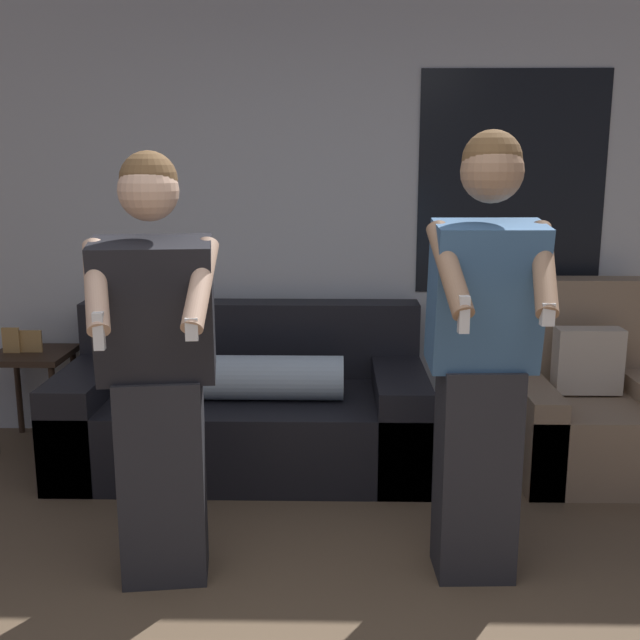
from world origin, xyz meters
name	(u,v)px	position (x,y,z in m)	size (l,w,h in m)	color
wall_back	(319,216)	(0.02, 2.98, 1.35)	(6.14, 0.07, 2.70)	silver
couch	(246,410)	(-0.39, 2.46, 0.30)	(2.00, 0.97, 0.86)	black
armchair	(584,410)	(1.51, 2.43, 0.32)	(0.83, 0.87, 1.02)	#937A60
side_table	(33,367)	(-1.68, 2.70, 0.48)	(0.44, 0.44, 0.72)	#332319
person_left	(158,374)	(-0.57, 1.21, 0.87)	(0.51, 0.53, 1.71)	#28282D
person_right	(482,358)	(0.69, 1.26, 0.93)	(0.48, 0.49, 1.79)	#28282D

